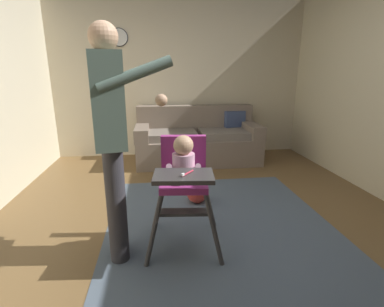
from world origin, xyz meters
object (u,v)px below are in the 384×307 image
high_chair (184,172)px  wall_clock (119,37)px  adult_standing (112,135)px  toy_ball (197,193)px  couch (198,140)px

high_chair → wall_clock: 3.15m
adult_standing → toy_ball: bearing=40.2°
high_chair → adult_standing: 0.60m
toy_ball → high_chair: bearing=-106.0°
high_chair → wall_clock: size_ratio=3.37×
wall_clock → toy_ball: bearing=-65.0°
wall_clock → adult_standing: bearing=-85.7°
couch → high_chair: (-0.45, -2.32, 0.30)m
couch → wall_clock: size_ratio=6.91×
couch → wall_clock: wall_clock is taller
toy_ball → wall_clock: wall_clock is taller
high_chair → toy_ball: size_ratio=4.08×
high_chair → adult_standing: adult_standing is taller
wall_clock → high_chair: bearing=-75.5°
adult_standing → toy_ball: size_ratio=7.37×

